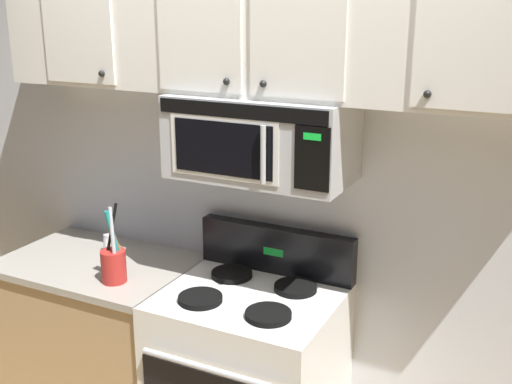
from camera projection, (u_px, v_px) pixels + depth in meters
back_wall at (285, 175)px, 2.92m from camera, size 5.20×0.10×2.70m
stove_range at (250, 381)px, 2.86m from camera, size 0.76×0.69×1.12m
over_range_microwave at (261, 137)px, 2.64m from camera, size 0.76×0.43×0.35m
upper_cabinets at (265, 26)px, 2.54m from camera, size 2.50×0.36×0.55m
counter_segment at (104, 341)px, 3.23m from camera, size 0.93×0.65×0.90m
utensil_crock_red at (114, 263)px, 2.84m from camera, size 0.11×0.11×0.37m
salt_shaker at (108, 244)px, 3.18m from camera, size 0.04×0.04×0.10m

